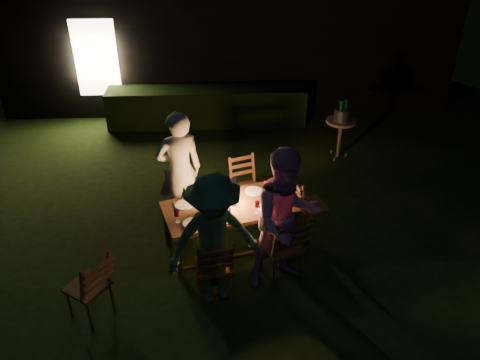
{
  "coord_description": "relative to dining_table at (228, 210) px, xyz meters",
  "views": [
    {
      "loc": [
        -0.3,
        -5.71,
        4.2
      ],
      "look_at": [
        -0.01,
        -0.3,
        0.96
      ],
      "focal_mm": 35.0,
      "sensor_mm": 36.0,
      "label": 1
    }
  ],
  "objects": [
    {
      "name": "person_opp_right",
      "position": [
        0.67,
        -0.65,
        0.29
      ],
      "size": [
        1.07,
        0.94,
        1.86
      ],
      "primitive_type": "imported",
      "rotation": [
        0.0,
        0.0,
        0.3
      ],
      "color": "#C98AAE",
      "rests_on": "ground"
    },
    {
      "name": "bottle_table",
      "position": [
        -0.24,
        -0.07,
        0.21
      ],
      "size": [
        0.07,
        0.07,
        0.28
      ],
      "primitive_type": "cylinder",
      "color": "#0F471E",
      "rests_on": "dining_table"
    },
    {
      "name": "person_house_side",
      "position": [
        -0.67,
        0.65,
        0.26
      ],
      "size": [
        0.75,
        0.6,
        1.8
      ],
      "primitive_type": "imported",
      "rotation": [
        0.0,
        0.0,
        3.44
      ],
      "color": "beige",
      "rests_on": "ground"
    },
    {
      "name": "bottle_bucket_a",
      "position": [
        2.11,
        2.58,
        0.27
      ],
      "size": [
        0.07,
        0.07,
        0.32
      ],
      "primitive_type": "cylinder",
      "color": "#0F471E",
      "rests_on": "side_table"
    },
    {
      "name": "chair_near_right",
      "position": [
        0.66,
        -0.61,
        -0.32
      ],
      "size": [
        0.62,
        0.64,
        1.06
      ],
      "rotation": [
        0.0,
        0.0,
        0.36
      ],
      "color": "#492E18",
      "rests_on": "ground"
    },
    {
      "name": "chair_far_left",
      "position": [
        -0.65,
        0.6,
        -0.37
      ],
      "size": [
        0.5,
        0.52,
        0.9
      ],
      "rotation": [
        0.0,
        0.0,
        3.4
      ],
      "color": "#492E18",
      "rests_on": "ground"
    },
    {
      "name": "plate_far_right",
      "position": [
        0.37,
        0.34,
        0.08
      ],
      "size": [
        0.25,
        0.25,
        0.01
      ],
      "primitive_type": "cylinder",
      "color": "white",
      "rests_on": "dining_table"
    },
    {
      "name": "wineglass_b",
      "position": [
        -0.65,
        -0.33,
        0.16
      ],
      "size": [
        0.06,
        0.06,
        0.18
      ],
      "primitive_type": null,
      "color": "#59070F",
      "rests_on": "dining_table"
    },
    {
      "name": "side_table",
      "position": [
        2.16,
        2.62,
        0.03
      ],
      "size": [
        0.56,
        0.56,
        0.76
      ],
      "color": "#876243",
      "rests_on": "ground"
    },
    {
      "name": "dining_table",
      "position": [
        0.0,
        0.0,
        0.0
      ],
      "size": [
        1.88,
        1.31,
        0.71
      ],
      "rotation": [
        0.0,
        0.0,
        0.3
      ],
      "color": "#492E18",
      "rests_on": "ground"
    },
    {
      "name": "ice_bucket",
      "position": [
        2.16,
        2.62,
        0.22
      ],
      "size": [
        0.3,
        0.3,
        0.22
      ],
      "primitive_type": "cylinder",
      "color": "#A5A8AD",
      "rests_on": "side_table"
    },
    {
      "name": "plate_near_left",
      "position": [
        -0.46,
        -0.37,
        0.08
      ],
      "size": [
        0.25,
        0.25,
        0.01
      ],
      "primitive_type": "cylinder",
      "color": "white",
      "rests_on": "dining_table"
    },
    {
      "name": "chair_end",
      "position": [
        1.18,
        0.36,
        -0.36
      ],
      "size": [
        0.54,
        0.52,
        0.94
      ],
      "rotation": [
        0.0,
        0.0,
        -1.33
      ],
      "color": "#492E18",
      "rests_on": "ground"
    },
    {
      "name": "wineglass_c",
      "position": [
        0.37,
        -0.18,
        0.16
      ],
      "size": [
        0.06,
        0.06,
        0.18
      ],
      "primitive_type": null,
      "color": "#59070F",
      "rests_on": "dining_table"
    },
    {
      "name": "plate_near_right",
      "position": [
        0.49,
        -0.08,
        0.08
      ],
      "size": [
        0.25,
        0.25,
        0.01
      ],
      "primitive_type": "cylinder",
      "color": "white",
      "rests_on": "dining_table"
    },
    {
      "name": "person_opp_left",
      "position": [
        -0.19,
        -0.92,
        0.22
      ],
      "size": [
        1.25,
        0.94,
        1.72
      ],
      "primitive_type": "imported",
      "rotation": [
        0.0,
        0.0,
        0.3
      ],
      "color": "#306139",
      "rests_on": "ground"
    },
    {
      "name": "plate_far_left",
      "position": [
        -0.59,
        0.05,
        0.08
      ],
      "size": [
        0.25,
        0.25,
        0.01
      ],
      "primitive_type": "cylinder",
      "color": "white",
      "rests_on": "dining_table"
    },
    {
      "name": "chair_spare",
      "position": [
        -1.63,
        -1.14,
        -0.35
      ],
      "size": [
        0.62,
        0.61,
        0.95
      ],
      "rotation": [
        0.0,
        0.0,
        0.96
      ],
      "color": "#492E18",
      "rests_on": "ground"
    },
    {
      "name": "chair_near_left",
      "position": [
        -0.21,
        -0.87,
        -0.35
      ],
      "size": [
        0.49,
        0.52,
        0.96
      ],
      "rotation": [
        0.0,
        0.0,
        0.16
      ],
      "color": "#492E18",
      "rests_on": "ground"
    },
    {
      "name": "garden_envelope",
      "position": [
        0.17,
        6.71,
        0.94
      ],
      "size": [
        40.0,
        40.0,
        3.2
      ],
      "color": "black",
      "rests_on": "ground"
    },
    {
      "name": "napkin_left",
      "position": [
        -0.05,
        -0.35,
        0.08
      ],
      "size": [
        0.18,
        0.14,
        0.01
      ],
      "primitive_type": "cube",
      "color": "red",
      "rests_on": "dining_table"
    },
    {
      "name": "bottle_bucket_b",
      "position": [
        2.21,
        2.66,
        0.27
      ],
      "size": [
        0.07,
        0.07,
        0.32
      ],
      "primitive_type": "cylinder",
      "color": "#0F471E",
      "rests_on": "side_table"
    },
    {
      "name": "wineglass_e",
      "position": [
        -0.01,
        -0.32,
        0.16
      ],
      "size": [
        0.06,
        0.06,
        0.18
      ],
      "primitive_type": null,
      "color": "silver",
      "rests_on": "dining_table"
    },
    {
      "name": "lantern",
      "position": [
        0.03,
        0.06,
        0.23
      ],
      "size": [
        0.16,
        0.16,
        0.35
      ],
      "color": "white",
      "rests_on": "dining_table"
    },
    {
      "name": "chair_far_right",
      "position": [
        0.3,
        0.9,
        -0.36
      ],
      "size": [
        0.54,
        0.56,
        0.93
      ],
      "rotation": [
        0.0,
        0.0,
        3.5
      ],
      "color": "#492E18",
      "rests_on": "ground"
    },
    {
      "name": "wineglass_a",
      "position": [
        -0.37,
        0.18,
        0.16
      ],
      "size": [
        0.06,
        0.06,
        0.18
      ],
      "primitive_type": null,
      "color": "#59070F",
      "rests_on": "dining_table"
    },
    {
      "name": "wineglass_d",
      "position": [
        0.54,
        0.35,
        0.16
      ],
      "size": [
        0.06,
        0.06,
        0.18
      ],
      "primitive_type": null,
      "color": "#59070F",
      "rests_on": "dining_table"
    },
    {
      "name": "phone",
      "position": [
        -0.51,
        -0.47,
        0.07
      ],
      "size": [
        0.14,
        0.07,
        0.01
      ],
      "primitive_type": "cube",
      "color": "black",
      "rests_on": "dining_table"
    },
    {
      "name": "napkin_right",
      "position": [
        0.61,
        -0.13,
        0.08
      ],
      "size": [
        0.18,
        0.14,
        0.01
      ],
      "primitive_type": "cube",
      "color": "red",
      "rests_on": "dining_table"
    }
  ]
}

